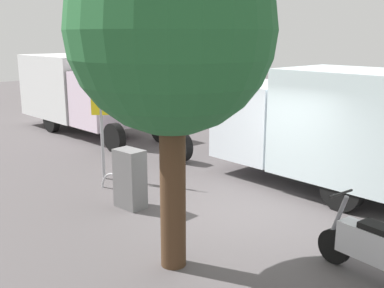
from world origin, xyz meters
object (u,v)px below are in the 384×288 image
(box_truck_near, at_px, (345,126))
(box_truck_far, at_px, (80,90))
(motorcycle, at_px, (373,247))
(street_tree, at_px, (171,33))
(bike_rack_hoop, at_px, (114,191))
(stop_sign, at_px, (100,104))
(utility_cabinet, at_px, (130,179))

(box_truck_near, distance_m, box_truck_far, 10.42)
(box_truck_far, distance_m, motorcycle, 12.99)
(box_truck_far, xyz_separation_m, street_tree, (-10.09, 4.92, 2.02))
(box_truck_far, xyz_separation_m, bike_rack_hoop, (-6.51, 3.41, -1.56))
(box_truck_near, relative_size, box_truck_far, 1.21)
(box_truck_near, xyz_separation_m, motorcycle, (-2.12, 3.31, -1.06))
(stop_sign, bearing_deg, utility_cabinet, 159.25)
(street_tree, relative_size, bike_rack_hoop, 6.02)
(box_truck_far, xyz_separation_m, utility_cabinet, (-7.62, 3.80, -0.94))
(box_truck_near, bearing_deg, box_truck_far, 4.23)
(utility_cabinet, bearing_deg, box_truck_far, -26.50)
(street_tree, bearing_deg, motorcycle, -145.33)
(utility_cabinet, xyz_separation_m, bike_rack_hoop, (1.11, -0.39, -0.63))
(utility_cabinet, distance_m, bike_rack_hoop, 1.33)
(box_truck_near, xyz_separation_m, street_tree, (0.34, 5.00, 2.00))
(box_truck_near, height_order, box_truck_far, box_truck_near)
(box_truck_far, bearing_deg, motorcycle, -11.69)
(box_truck_near, distance_m, street_tree, 5.40)
(box_truck_far, distance_m, bike_rack_hoop, 7.51)
(box_truck_near, bearing_deg, bike_rack_hoop, 45.50)
(bike_rack_hoop, bearing_deg, stop_sign, -22.29)
(box_truck_far, xyz_separation_m, stop_sign, (-5.56, 3.02, 0.35))
(box_truck_far, xyz_separation_m, motorcycle, (-12.54, 3.23, -1.04))
(stop_sign, relative_size, utility_cabinet, 2.30)
(utility_cabinet, bearing_deg, box_truck_near, -125.83)
(motorcycle, distance_m, utility_cabinet, 4.95)
(motorcycle, height_order, bike_rack_hoop, motorcycle)
(bike_rack_hoop, bearing_deg, box_truck_far, -27.63)
(stop_sign, bearing_deg, street_tree, 157.18)
(stop_sign, xyz_separation_m, bike_rack_hoop, (-0.95, 0.39, -1.91))
(motorcycle, height_order, utility_cabinet, utility_cabinet)
(motorcycle, bearing_deg, box_truck_far, -4.37)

